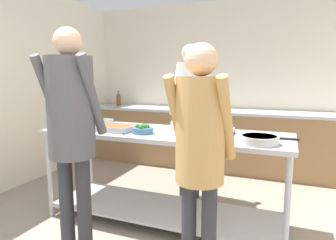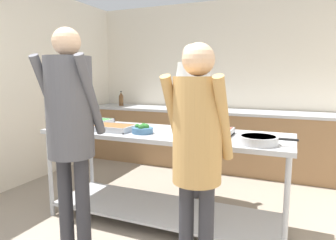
{
  "view_description": "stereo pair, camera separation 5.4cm",
  "coord_description": "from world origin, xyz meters",
  "px_view_note": "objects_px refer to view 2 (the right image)",
  "views": [
    {
      "loc": [
        1.07,
        -1.14,
        1.45
      ],
      "look_at": [
        -0.02,
        1.58,
        1.02
      ],
      "focal_mm": 32.0,
      "sensor_mm": 36.0,
      "label": 1
    },
    {
      "loc": [
        1.12,
        -1.12,
        1.45
      ],
      "look_at": [
        -0.02,
        1.58,
        1.02
      ],
      "focal_mm": 32.0,
      "sensor_mm": 36.0,
      "label": 2
    }
  ],
  "objects_px": {
    "guest_serving_right": "(197,140)",
    "broccoli_bowl": "(143,130)",
    "serving_tray_greens": "(211,131)",
    "cook_behind_counter": "(191,103)",
    "serving_tray_vegetables": "(113,128)",
    "plate_stack": "(182,125)",
    "guest_serving_left": "(70,119)",
    "serving_tray_roast": "(92,122)",
    "water_bottle": "(121,99)",
    "sauce_pan": "(259,140)"
  },
  "relations": [
    {
      "from": "plate_stack",
      "to": "serving_tray_roast",
      "type": "bearing_deg",
      "value": -172.94
    },
    {
      "from": "broccoli_bowl",
      "to": "plate_stack",
      "type": "height_order",
      "value": "broccoli_bowl"
    },
    {
      "from": "serving_tray_vegetables",
      "to": "guest_serving_right",
      "type": "xyz_separation_m",
      "value": [
        1.06,
        -0.63,
        0.09
      ]
    },
    {
      "from": "sauce_pan",
      "to": "guest_serving_left",
      "type": "height_order",
      "value": "guest_serving_left"
    },
    {
      "from": "serving_tray_vegetables",
      "to": "serving_tray_greens",
      "type": "relative_size",
      "value": 1.06
    },
    {
      "from": "broccoli_bowl",
      "to": "cook_behind_counter",
      "type": "relative_size",
      "value": 0.11
    },
    {
      "from": "sauce_pan",
      "to": "cook_behind_counter",
      "type": "distance_m",
      "value": 1.27
    },
    {
      "from": "serving_tray_greens",
      "to": "guest_serving_right",
      "type": "relative_size",
      "value": 0.23
    },
    {
      "from": "serving_tray_roast",
      "to": "serving_tray_vegetables",
      "type": "bearing_deg",
      "value": -28.46
    },
    {
      "from": "serving_tray_roast",
      "to": "guest_serving_right",
      "type": "bearing_deg",
      "value": -30.14
    },
    {
      "from": "serving_tray_greens",
      "to": "cook_behind_counter",
      "type": "relative_size",
      "value": 0.21
    },
    {
      "from": "plate_stack",
      "to": "guest_serving_left",
      "type": "distance_m",
      "value": 1.18
    },
    {
      "from": "serving_tray_greens",
      "to": "guest_serving_left",
      "type": "relative_size",
      "value": 0.21
    },
    {
      "from": "guest_serving_right",
      "to": "cook_behind_counter",
      "type": "xyz_separation_m",
      "value": [
        -0.54,
        1.47,
        0.11
      ]
    },
    {
      "from": "serving_tray_roast",
      "to": "guest_serving_left",
      "type": "height_order",
      "value": "guest_serving_left"
    },
    {
      "from": "serving_tray_roast",
      "to": "serving_tray_greens",
      "type": "relative_size",
      "value": 1.03
    },
    {
      "from": "plate_stack",
      "to": "water_bottle",
      "type": "xyz_separation_m",
      "value": [
        -1.81,
        1.75,
        0.09
      ]
    },
    {
      "from": "serving_tray_roast",
      "to": "plate_stack",
      "type": "xyz_separation_m",
      "value": [
        1.03,
        0.13,
        0.01
      ]
    },
    {
      "from": "sauce_pan",
      "to": "plate_stack",
      "type": "bearing_deg",
      "value": 151.38
    },
    {
      "from": "guest_serving_right",
      "to": "water_bottle",
      "type": "relative_size",
      "value": 6.39
    },
    {
      "from": "guest_serving_left",
      "to": "plate_stack",
      "type": "bearing_deg",
      "value": 62.8
    },
    {
      "from": "serving_tray_vegetables",
      "to": "cook_behind_counter",
      "type": "xyz_separation_m",
      "value": [
        0.53,
        0.83,
        0.2
      ]
    },
    {
      "from": "serving_tray_greens",
      "to": "water_bottle",
      "type": "relative_size",
      "value": 1.49
    },
    {
      "from": "plate_stack",
      "to": "broccoli_bowl",
      "type": "bearing_deg",
      "value": -123.3
    },
    {
      "from": "plate_stack",
      "to": "water_bottle",
      "type": "height_order",
      "value": "water_bottle"
    },
    {
      "from": "water_bottle",
      "to": "serving_tray_greens",
      "type": "bearing_deg",
      "value": -41.68
    },
    {
      "from": "serving_tray_greens",
      "to": "serving_tray_vegetables",
      "type": "bearing_deg",
      "value": -168.43
    },
    {
      "from": "serving_tray_greens",
      "to": "guest_serving_left",
      "type": "bearing_deg",
      "value": -135.51
    },
    {
      "from": "sauce_pan",
      "to": "guest_serving_right",
      "type": "relative_size",
      "value": 0.27
    },
    {
      "from": "guest_serving_left",
      "to": "cook_behind_counter",
      "type": "distance_m",
      "value": 1.58
    },
    {
      "from": "serving_tray_greens",
      "to": "water_bottle",
      "type": "height_order",
      "value": "water_bottle"
    },
    {
      "from": "broccoli_bowl",
      "to": "serving_tray_greens",
      "type": "xyz_separation_m",
      "value": [
        0.6,
        0.21,
        -0.01
      ]
    },
    {
      "from": "sauce_pan",
      "to": "water_bottle",
      "type": "xyz_separation_m",
      "value": [
        -2.61,
        2.19,
        0.09
      ]
    },
    {
      "from": "guest_serving_left",
      "to": "water_bottle",
      "type": "height_order",
      "value": "guest_serving_left"
    },
    {
      "from": "plate_stack",
      "to": "guest_serving_right",
      "type": "xyz_separation_m",
      "value": [
        0.47,
        -1.0,
        0.08
      ]
    },
    {
      "from": "plate_stack",
      "to": "cook_behind_counter",
      "type": "bearing_deg",
      "value": 98.06
    },
    {
      "from": "guest_serving_right",
      "to": "broccoli_bowl",
      "type": "bearing_deg",
      "value": 139.86
    },
    {
      "from": "serving_tray_vegetables",
      "to": "guest_serving_left",
      "type": "relative_size",
      "value": 0.23
    },
    {
      "from": "sauce_pan",
      "to": "cook_behind_counter",
      "type": "bearing_deg",
      "value": 133.68
    },
    {
      "from": "serving_tray_vegetables",
      "to": "guest_serving_right",
      "type": "bearing_deg",
      "value": -30.81
    },
    {
      "from": "serving_tray_greens",
      "to": "cook_behind_counter",
      "type": "bearing_deg",
      "value": 122.89
    },
    {
      "from": "sauce_pan",
      "to": "guest_serving_right",
      "type": "height_order",
      "value": "guest_serving_right"
    },
    {
      "from": "sauce_pan",
      "to": "cook_behind_counter",
      "type": "relative_size",
      "value": 0.24
    },
    {
      "from": "broccoli_bowl",
      "to": "guest_serving_left",
      "type": "relative_size",
      "value": 0.11
    },
    {
      "from": "serving_tray_roast",
      "to": "guest_serving_left",
      "type": "relative_size",
      "value": 0.22
    },
    {
      "from": "sauce_pan",
      "to": "guest_serving_left",
      "type": "relative_size",
      "value": 0.25
    },
    {
      "from": "guest_serving_right",
      "to": "serving_tray_roast",
      "type": "bearing_deg",
      "value": 149.86
    },
    {
      "from": "guest_serving_left",
      "to": "broccoli_bowl",
      "type": "bearing_deg",
      "value": 66.77
    },
    {
      "from": "serving_tray_vegetables",
      "to": "broccoli_bowl",
      "type": "distance_m",
      "value": 0.34
    },
    {
      "from": "broccoli_bowl",
      "to": "serving_tray_greens",
      "type": "height_order",
      "value": "broccoli_bowl"
    }
  ]
}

